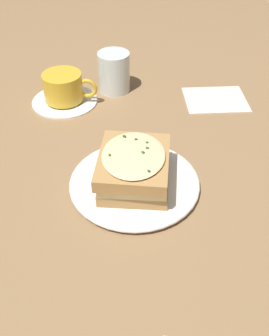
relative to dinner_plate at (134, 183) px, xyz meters
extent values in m
plane|color=olive|center=(0.02, -0.01, -0.01)|extent=(2.40, 2.40, 0.00)
cylinder|color=white|center=(0.00, 0.00, 0.00)|extent=(0.22, 0.22, 0.01)
torus|color=white|center=(0.00, 0.00, 0.00)|extent=(0.24, 0.24, 0.01)
cube|color=#B2844C|center=(0.00, 0.00, 0.02)|extent=(0.13, 0.15, 0.02)
cube|color=#EFDB93|center=(0.00, 0.00, 0.04)|extent=(0.13, 0.15, 0.02)
cube|color=#B2844C|center=(0.00, 0.00, 0.06)|extent=(0.14, 0.15, 0.02)
ellipsoid|color=beige|center=(0.00, 0.00, 0.07)|extent=(0.12, 0.14, 0.01)
cube|color=#2D6028|center=(0.02, -0.06, 0.08)|extent=(0.01, 0.01, 0.00)
cube|color=#2D6028|center=(0.01, -0.01, 0.08)|extent=(0.01, 0.01, 0.00)
cube|color=#2D6028|center=(0.02, 0.00, 0.08)|extent=(0.01, 0.01, 0.00)
cube|color=#2D6028|center=(-0.04, -0.01, 0.08)|extent=(0.00, 0.01, 0.00)
cube|color=#2D6028|center=(0.00, 0.03, 0.08)|extent=(0.00, 0.00, 0.00)
cube|color=#2D6028|center=(0.02, 0.02, 0.08)|extent=(0.00, 0.00, 0.00)
cube|color=#2D6028|center=(-0.02, 0.04, 0.08)|extent=(0.01, 0.01, 0.00)
cylinder|color=white|center=(-0.16, 0.30, 0.00)|extent=(0.16, 0.16, 0.01)
cylinder|color=gold|center=(-0.16, 0.30, 0.03)|extent=(0.09, 0.09, 0.06)
cylinder|color=#381E0F|center=(-0.16, 0.30, 0.06)|extent=(0.07, 0.07, 0.00)
torus|color=gold|center=(-0.11, 0.29, 0.03)|extent=(0.05, 0.02, 0.05)
cylinder|color=silver|center=(-0.04, 0.36, 0.04)|extent=(0.08, 0.08, 0.10)
cube|color=silver|center=(0.20, 0.30, -0.01)|extent=(0.15, 0.13, 0.00)
camera|label=1|loc=(-0.01, -0.52, 0.49)|focal=42.00mm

